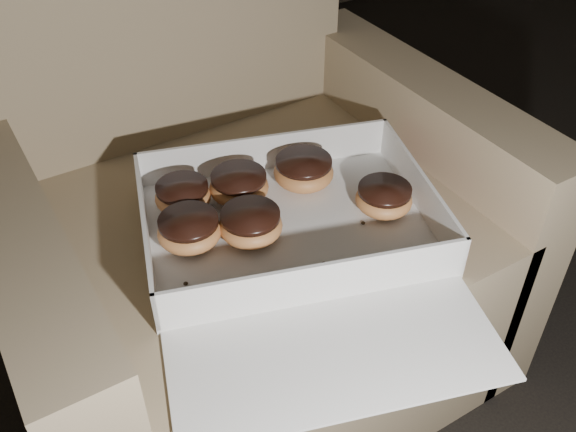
# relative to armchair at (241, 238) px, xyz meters

# --- Properties ---
(armchair) EXTENTS (0.84, 0.71, 0.87)m
(armchair) POSITION_rel_armchair_xyz_m (0.00, 0.00, 0.00)
(armchair) COLOR #8B7558
(armchair) RESTS_ON floor
(bakery_box) EXTENTS (0.57, 0.62, 0.07)m
(bakery_box) POSITION_rel_armchair_xyz_m (0.01, -0.18, 0.13)
(bakery_box) COLOR silver
(bakery_box) RESTS_ON armchair
(donut_a) EXTENTS (0.10, 0.10, 0.05)m
(donut_a) POSITION_rel_armchair_xyz_m (0.10, -0.06, 0.15)
(donut_a) COLOR #BB7841
(donut_a) RESTS_ON bakery_box
(donut_b) EXTENTS (0.09, 0.09, 0.05)m
(donut_b) POSITION_rel_armchair_xyz_m (0.17, -0.18, 0.15)
(donut_b) COLOR #BB7841
(donut_b) RESTS_ON bakery_box
(donut_c) EXTENTS (0.10, 0.10, 0.05)m
(donut_c) POSITION_rel_armchair_xyz_m (-0.05, -0.13, 0.15)
(donut_c) COLOR #BB7841
(donut_c) RESTS_ON bakery_box
(donut_d) EXTENTS (0.10, 0.10, 0.05)m
(donut_d) POSITION_rel_armchair_xyz_m (-0.13, -0.10, 0.15)
(donut_d) COLOR #BB7841
(donut_d) RESTS_ON bakery_box
(donut_e) EXTENTS (0.10, 0.10, 0.05)m
(donut_e) POSITION_rel_armchair_xyz_m (-0.02, -0.04, 0.15)
(donut_e) COLOR #BB7841
(donut_e) RESTS_ON bakery_box
(donut_f) EXTENTS (0.09, 0.09, 0.05)m
(donut_f) POSITION_rel_armchair_xyz_m (-0.10, -0.01, 0.15)
(donut_f) COLOR #BB7841
(donut_f) RESTS_ON bakery_box
(crumb_a) EXTENTS (0.01, 0.01, 0.00)m
(crumb_a) POSITION_rel_armchair_xyz_m (-0.17, -0.20, 0.13)
(crumb_a) COLOR black
(crumb_a) RESTS_ON bakery_box
(crumb_b) EXTENTS (0.01, 0.01, 0.00)m
(crumb_b) POSITION_rel_armchair_xyz_m (0.01, -0.24, 0.13)
(crumb_b) COLOR black
(crumb_b) RESTS_ON bakery_box
(crumb_c) EXTENTS (0.01, 0.01, 0.00)m
(crumb_c) POSITION_rel_armchair_xyz_m (0.12, -0.20, 0.13)
(crumb_c) COLOR black
(crumb_c) RESTS_ON bakery_box
(crumb_d) EXTENTS (0.01, 0.01, 0.00)m
(crumb_d) POSITION_rel_armchair_xyz_m (-0.17, -0.17, 0.13)
(crumb_d) COLOR black
(crumb_d) RESTS_ON bakery_box
(crumb_e) EXTENTS (0.01, 0.01, 0.00)m
(crumb_e) POSITION_rel_armchair_xyz_m (-0.06, -0.25, 0.13)
(crumb_e) COLOR black
(crumb_e) RESTS_ON bakery_box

